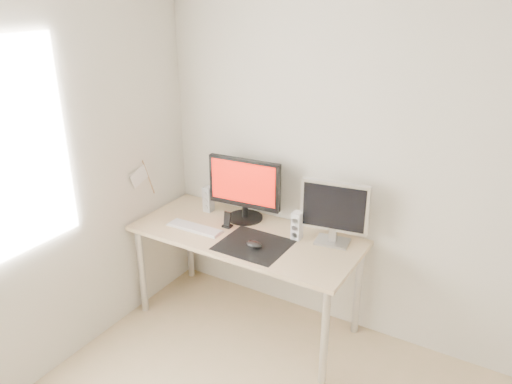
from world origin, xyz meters
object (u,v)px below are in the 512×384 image
at_px(desk, 246,243).
at_px(main_monitor, 244,187).
at_px(keyboard, 195,228).
at_px(mouse, 254,244).
at_px(phone_dock, 227,222).
at_px(second_monitor, 334,210).
at_px(speaker_left, 208,199).
at_px(speaker_right, 297,226).

xyz_separation_m(desk, main_monitor, (-0.13, 0.19, 0.33)).
distance_m(main_monitor, keyboard, 0.46).
height_order(mouse, phone_dock, phone_dock).
bearing_deg(main_monitor, keyboard, -124.78).
xyz_separation_m(keyboard, phone_dock, (0.18, 0.14, 0.03)).
distance_m(keyboard, phone_dock, 0.23).
relative_size(desk, second_monitor, 3.55).
distance_m(second_monitor, speaker_left, 1.02).
height_order(mouse, speaker_right, speaker_right).
bearing_deg(keyboard, speaker_right, 18.96).
bearing_deg(phone_dock, speaker_right, 10.59).
relative_size(desk, speaker_right, 8.17).
xyz_separation_m(speaker_left, phone_dock, (0.27, -0.16, -0.06)).
height_order(speaker_left, keyboard, speaker_left).
bearing_deg(main_monitor, mouse, -50.21).
xyz_separation_m(second_monitor, speaker_right, (-0.23, -0.07, -0.14)).
bearing_deg(mouse, keyboard, 177.34).
height_order(main_monitor, phone_dock, main_monitor).
bearing_deg(desk, speaker_right, 18.59).
xyz_separation_m(desk, second_monitor, (0.57, 0.18, 0.32)).
distance_m(mouse, desk, 0.23).
height_order(mouse, speaker_left, speaker_left).
distance_m(speaker_left, speaker_right, 0.78).
distance_m(main_monitor, second_monitor, 0.70).
relative_size(main_monitor, speaker_left, 2.82).
height_order(main_monitor, speaker_left, main_monitor).
distance_m(desk, second_monitor, 0.68).
height_order(mouse, keyboard, mouse).
relative_size(second_monitor, keyboard, 1.07).
bearing_deg(phone_dock, speaker_left, 150.36).
xyz_separation_m(speaker_right, phone_dock, (-0.50, -0.09, -0.06)).
bearing_deg(speaker_right, second_monitor, 16.82).
height_order(desk, phone_dock, phone_dock).
bearing_deg(phone_dock, desk, -6.48).
bearing_deg(speaker_right, speaker_left, 175.45).
xyz_separation_m(mouse, keyboard, (-0.50, 0.02, -0.02)).
relative_size(desk, keyboard, 3.79).
height_order(speaker_right, keyboard, speaker_right).
relative_size(desk, speaker_left, 8.17).
distance_m(main_monitor, speaker_left, 0.35).
relative_size(speaker_left, keyboard, 0.46).
bearing_deg(phone_dock, keyboard, -142.16).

